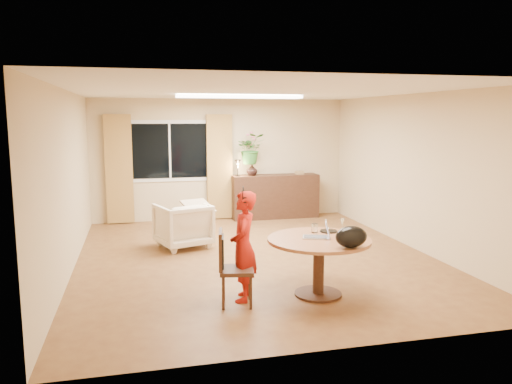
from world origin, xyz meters
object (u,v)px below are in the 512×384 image
(child, at_px, (243,246))
(armchair, at_px, (183,225))
(dining_chair, at_px, (237,268))
(sideboard, at_px, (275,196))
(dining_table, at_px, (319,251))

(child, bearing_deg, armchair, -153.95)
(dining_chair, relative_size, sideboard, 0.47)
(dining_table, relative_size, armchair, 1.52)
(child, relative_size, armchair, 1.59)
(dining_chair, xyz_separation_m, armchair, (-0.37, 2.83, -0.07))
(dining_table, height_order, armchair, armchair)
(dining_table, bearing_deg, dining_chair, -175.88)
(armchair, height_order, sideboard, sideboard)
(sideboard, bearing_deg, dining_chair, -110.63)
(dining_chair, bearing_deg, armchair, 107.91)
(dining_table, bearing_deg, child, 175.76)
(armchair, distance_m, sideboard, 3.03)
(child, height_order, armchair, child)
(child, distance_m, armchair, 2.75)
(dining_table, xyz_separation_m, sideboard, (0.79, 4.82, -0.10))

